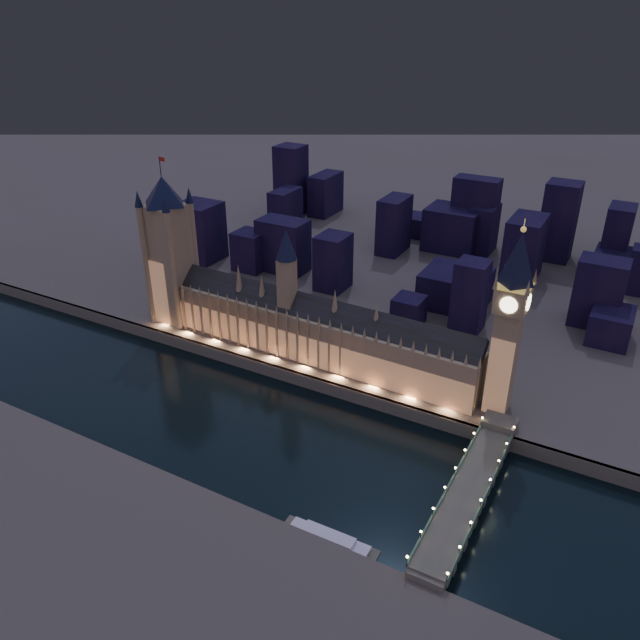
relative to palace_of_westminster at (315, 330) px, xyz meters
The scene contains 9 objects.
ground_plane 67.16m from the palace_of_westminster, 88.09° to the right, with size 2000.00×2000.00×0.00m, color black.
north_bank 458.81m from the palace_of_westminster, 89.74° to the left, with size 2000.00×960.00×8.00m, color #4B463B.
embankment_wall 30.57m from the palace_of_westminster, 84.32° to the right, with size 2000.00×2.50×8.00m, color #4D554B.
palace_of_westminster is the anchor object (origin of this frame).
victoria_tower 113.63m from the palace_of_westminster, behind, with size 31.68×31.68×109.11m.
elizabeth_tower 117.02m from the palace_of_westminster, ahead, with size 18.00×18.00×104.43m.
westminster_bridge 134.87m from the palace_of_westminster, 29.28° to the right, with size 16.75×113.00×15.90m.
river_boat 139.95m from the palace_of_westminster, 58.28° to the right, with size 43.42×11.02×4.50m.
city_backdrop 188.00m from the palace_of_westminster, 79.24° to the left, with size 438.11×215.63×67.54m.
Camera 1 is at (158.74, -222.10, 201.33)m, focal length 35.00 mm.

